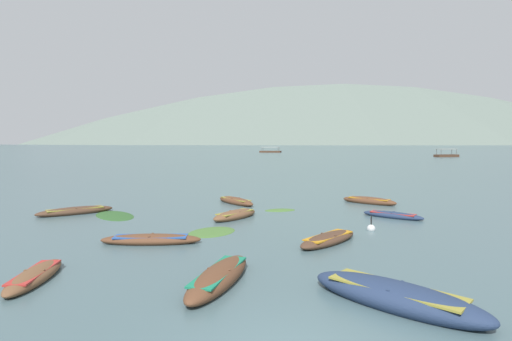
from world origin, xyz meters
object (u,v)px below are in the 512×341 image
at_px(rowboat_5, 236,215).
at_px(mooring_buoy, 372,228).
at_px(ferry_0, 271,152).
at_px(rowboat_0, 152,240).
at_px(rowboat_7, 329,239).
at_px(rowboat_2, 76,211).
at_px(rowboat_8, 394,215).
at_px(rowboat_1, 370,201).
at_px(ferry_1, 447,155).
at_px(rowboat_6, 36,276).
at_px(rowboat_4, 396,297).
at_px(rowboat_9, 237,201).
at_px(rowboat_3, 220,277).

distance_m(rowboat_5, mooring_buoy, 7.10).
bearing_deg(rowboat_5, ferry_0, 87.15).
distance_m(rowboat_0, rowboat_7, 7.19).
distance_m(rowboat_2, mooring_buoy, 16.22).
xyz_separation_m(rowboat_5, rowboat_7, (4.07, -5.21, -0.02)).
bearing_deg(mooring_buoy, rowboat_8, 55.86).
xyz_separation_m(rowboat_1, ferry_1, (47.67, 87.42, 0.27)).
distance_m(rowboat_6, rowboat_7, 10.41).
xyz_separation_m(rowboat_4, ferry_0, (2.65, 156.53, 0.22)).
distance_m(rowboat_0, rowboat_4, 9.82).
height_order(ferry_1, mooring_buoy, ferry_1).
bearing_deg(mooring_buoy, rowboat_0, -166.19).
xyz_separation_m(rowboat_6, mooring_buoy, (11.85, 6.68, -0.05)).
relative_size(rowboat_7, ferry_1, 0.45).
bearing_deg(ferry_1, rowboat_2, -125.70).
relative_size(rowboat_4, rowboat_8, 1.37).
bearing_deg(rowboat_1, rowboat_0, -138.72).
bearing_deg(mooring_buoy, rowboat_4, -102.59).
bearing_deg(rowboat_5, ferry_1, 58.65).
height_order(rowboat_4, rowboat_8, rowboat_4).
bearing_deg(rowboat_8, rowboat_2, 176.31).
bearing_deg(rowboat_0, rowboat_4, -38.27).
height_order(rowboat_5, mooring_buoy, mooring_buoy).
height_order(rowboat_4, rowboat_5, rowboat_4).
bearing_deg(rowboat_4, rowboat_0, 141.73).
height_order(rowboat_1, rowboat_4, rowboat_4).
bearing_deg(rowboat_7, rowboat_8, 50.06).
bearing_deg(ferry_0, rowboat_7, -91.21).
bearing_deg(rowboat_4, rowboat_8, 71.02).
height_order(rowboat_7, rowboat_8, rowboat_7).
distance_m(rowboat_6, ferry_0, 155.28).
relative_size(rowboat_7, mooring_buoy, 4.24).
xyz_separation_m(rowboat_5, ferry_1, (56.36, 92.52, 0.28)).
bearing_deg(rowboat_1, rowboat_9, -179.69).
distance_m(rowboat_6, ferry_1, 119.32).
relative_size(rowboat_1, mooring_buoy, 4.39).
xyz_separation_m(rowboat_0, ferry_0, (10.35, 150.45, 0.30)).
distance_m(rowboat_6, rowboat_9, 15.52).
distance_m(rowboat_7, ferry_1, 110.83).
bearing_deg(rowboat_2, rowboat_5, -7.89).
distance_m(rowboat_7, rowboat_9, 11.12).
xyz_separation_m(rowboat_5, rowboat_8, (8.54, 0.13, -0.04)).
bearing_deg(rowboat_4, rowboat_7, 94.83).
xyz_separation_m(rowboat_3, rowboat_6, (-5.43, 0.23, -0.05)).
xyz_separation_m(rowboat_9, mooring_buoy, (6.70, -7.97, -0.08)).
bearing_deg(ferry_1, rowboat_4, -116.49).
distance_m(rowboat_0, mooring_buoy, 9.88).
bearing_deg(rowboat_9, rowboat_0, -105.65).
xyz_separation_m(rowboat_4, rowboat_8, (3.95, 11.48, -0.10)).
relative_size(rowboat_2, ferry_0, 0.41).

